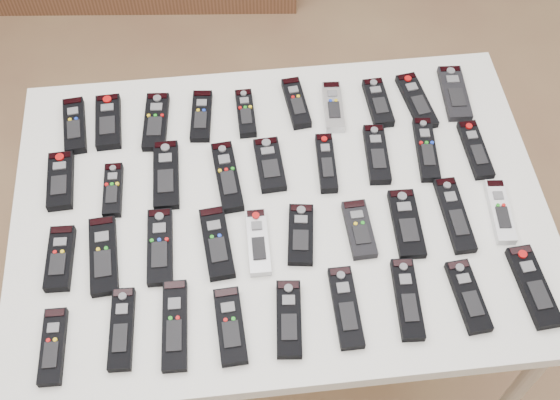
{
  "coord_description": "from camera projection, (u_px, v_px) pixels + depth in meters",
  "views": [
    {
      "loc": [
        0.02,
        -0.94,
        2.15
      ],
      "look_at": [
        0.12,
        -0.03,
        0.8
      ],
      "focal_mm": 45.0,
      "sensor_mm": 36.0,
      "label": 1
    }
  ],
  "objects": [
    {
      "name": "remote_15",
      "position": [
        326.0,
        163.0,
        1.7
      ],
      "size": [
        0.05,
        0.17,
        0.02
      ],
      "primitive_type": "cube",
      "rotation": [
        0.0,
        0.0,
        -0.05
      ],
      "color": "black",
      "rests_on": "table"
    },
    {
      "name": "remote_31",
      "position": [
        175.0,
        325.0,
        1.46
      ],
      "size": [
        0.06,
        0.2,
        0.02
      ],
      "primitive_type": "cube",
      "rotation": [
        0.0,
        0.0,
        -0.03
      ],
      "color": "black",
      "rests_on": "table"
    },
    {
      "name": "remote_5",
      "position": [
        296.0,
        103.0,
        1.81
      ],
      "size": [
        0.06,
        0.16,
        0.02
      ],
      "primitive_type": "cube",
      "rotation": [
        0.0,
        0.0,
        0.09
      ],
      "color": "black",
      "rests_on": "table"
    },
    {
      "name": "remote_36",
      "position": [
        468.0,
        296.0,
        1.5
      ],
      "size": [
        0.06,
        0.17,
        0.02
      ],
      "primitive_type": "cube",
      "rotation": [
        0.0,
        0.0,
        0.08
      ],
      "color": "black",
      "rests_on": "table"
    },
    {
      "name": "remote_23",
      "position": [
        258.0,
        242.0,
        1.58
      ],
      "size": [
        0.05,
        0.17,
        0.02
      ],
      "primitive_type": "cube",
      "rotation": [
        0.0,
        0.0,
        -0.01
      ],
      "color": "#B7B7BC",
      "rests_on": "table"
    },
    {
      "name": "remote_33",
      "position": [
        289.0,
        319.0,
        1.47
      ],
      "size": [
        0.07,
        0.17,
        0.02
      ],
      "primitive_type": "cube",
      "rotation": [
        0.0,
        0.0,
        -0.1
      ],
      "color": "black",
      "rests_on": "table"
    },
    {
      "name": "remote_24",
      "position": [
        301.0,
        234.0,
        1.59
      ],
      "size": [
        0.08,
        0.16,
        0.02
      ],
      "primitive_type": "cube",
      "rotation": [
        0.0,
        0.0,
        -0.14
      ],
      "color": "black",
      "rests_on": "table"
    },
    {
      "name": "remote_11",
      "position": [
        113.0,
        190.0,
        1.66
      ],
      "size": [
        0.04,
        0.15,
        0.02
      ],
      "primitive_type": "cube",
      "rotation": [
        0.0,
        0.0,
        -0.02
      ],
      "color": "black",
      "rests_on": "table"
    },
    {
      "name": "remote_0",
      "position": [
        75.0,
        126.0,
        1.77
      ],
      "size": [
        0.07,
        0.17,
        0.02
      ],
      "primitive_type": "cube",
      "rotation": [
        0.0,
        0.0,
        0.09
      ],
      "color": "black",
      "rests_on": "table"
    },
    {
      "name": "remote_22",
      "position": [
        217.0,
        243.0,
        1.57
      ],
      "size": [
        0.07,
        0.18,
        0.02
      ],
      "primitive_type": "cube",
      "rotation": [
        0.0,
        0.0,
        0.09
      ],
      "color": "black",
      "rests_on": "table"
    },
    {
      "name": "remote_17",
      "position": [
        426.0,
        149.0,
        1.73
      ],
      "size": [
        0.06,
        0.19,
        0.02
      ],
      "primitive_type": "cube",
      "rotation": [
        0.0,
        0.0,
        -0.09
      ],
      "color": "black",
      "rests_on": "table"
    },
    {
      "name": "remote_28",
      "position": [
        500.0,
        211.0,
        1.62
      ],
      "size": [
        0.06,
        0.17,
        0.02
      ],
      "primitive_type": "cube",
      "rotation": [
        0.0,
        0.0,
        -0.09
      ],
      "color": "silver",
      "rests_on": "table"
    },
    {
      "name": "table",
      "position": [
        280.0,
        218.0,
        1.69
      ],
      "size": [
        1.25,
        0.88,
        0.78
      ],
      "color": "white",
      "rests_on": "ground"
    },
    {
      "name": "remote_35",
      "position": [
        407.0,
        299.0,
        1.5
      ],
      "size": [
        0.06,
        0.19,
        0.02
      ],
      "primitive_type": "cube",
      "rotation": [
        0.0,
        0.0,
        -0.06
      ],
      "color": "black",
      "rests_on": "table"
    },
    {
      "name": "remote_27",
      "position": [
        455.0,
        215.0,
        1.62
      ],
      "size": [
        0.05,
        0.2,
        0.02
      ],
      "primitive_type": "cube",
      "rotation": [
        0.0,
        0.0,
        0.02
      ],
      "color": "black",
      "rests_on": "table"
    },
    {
      "name": "remote_3",
      "position": [
        201.0,
        116.0,
        1.79
      ],
      "size": [
        0.06,
        0.16,
        0.02
      ],
      "primitive_type": "cube",
      "rotation": [
        0.0,
        0.0,
        -0.1
      ],
      "color": "black",
      "rests_on": "table"
    },
    {
      "name": "remote_20",
      "position": [
        104.0,
        256.0,
        1.56
      ],
      "size": [
        0.07,
        0.2,
        0.02
      ],
      "primitive_type": "cube",
      "rotation": [
        0.0,
        0.0,
        0.06
      ],
      "color": "black",
      "rests_on": "table"
    },
    {
      "name": "remote_19",
      "position": [
        60.0,
        258.0,
        1.55
      ],
      "size": [
        0.06,
        0.16,
        0.02
      ],
      "primitive_type": "cube",
      "rotation": [
        0.0,
        0.0,
        -0.04
      ],
      "color": "black",
      "rests_on": "table"
    },
    {
      "name": "remote_14",
      "position": [
        270.0,
        165.0,
        1.7
      ],
      "size": [
        0.07,
        0.15,
        0.02
      ],
      "primitive_type": "cube",
      "rotation": [
        0.0,
        0.0,
        0.05
      ],
      "color": "black",
      "rests_on": "table"
    },
    {
      "name": "remote_13",
      "position": [
        227.0,
        177.0,
        1.68
      ],
      "size": [
        0.07,
        0.2,
        0.02
      ],
      "primitive_type": "cube",
      "rotation": [
        0.0,
        0.0,
        0.09
      ],
      "color": "black",
      "rests_on": "table"
    },
    {
      "name": "remote_29",
      "position": [
        53.0,
        346.0,
        1.44
      ],
      "size": [
        0.05,
        0.16,
        0.02
      ],
      "primitive_type": "cube",
      "rotation": [
        0.0,
        0.0,
        -0.03
      ],
      "color": "black",
      "rests_on": "table"
    },
    {
      "name": "remote_6",
      "position": [
        333.0,
        107.0,
        1.8
      ],
      "size": [
        0.06,
        0.16,
        0.02
      ],
      "primitive_type": "cube",
      "rotation": [
        0.0,
        0.0,
        -0.06
      ],
      "color": "#B7B7BC",
      "rests_on": "table"
    },
    {
      "name": "remote_30",
      "position": [
        122.0,
        329.0,
        1.46
      ],
      "size": [
        0.05,
        0.18,
        0.02
      ],
      "primitive_type": "cube",
      "rotation": [
        0.0,
        0.0,
        -0.04
      ],
      "color": "black",
      "rests_on": "table"
    },
    {
      "name": "remote_25",
      "position": [
        359.0,
        229.0,
        1.6
      ],
      "size": [
        0.06,
        0.15,
        0.02
      ],
      "primitive_type": "cube",
      "rotation": [
        0.0,
        0.0,
        0.03
      ],
      "color": "black",
      "rests_on": "table"
    },
    {
      "name": "remote_18",
      "position": [
        475.0,
        150.0,
        1.73
      ],
      "size": [
        0.05,
        0.17,
        0.02
      ],
      "primitive_type": "cube",
      "rotation": [
        0.0,
        0.0,
        0.02
      ],
      "color": "black",
      "rests_on": "table"
    },
    {
      "name": "remote_7",
      "position": [
        378.0,
        103.0,
        1.81
      ],
      "size": [
        0.06,
        0.15,
        0.02
      ],
      "primitive_type": "cube",
      "rotation": [
        0.0,
        0.0,
        0.04
      ],
      "color": "black",
      "rests_on": "table"
    },
    {
      "name": "remote_34",
      "position": [
        346.0,
        307.0,
        1.49
      ],
      "size": [
        0.05,
        0.19,
        0.02
      ],
      "primitive_type": "cube",
      "rotation": [
        0.0,
        0.0,
        0.01
      ],
      "color": "black",
      "rests_on": "table"
    },
    {
      "name": "remote_26",
      "position": [
        406.0,
        224.0,
        1.6
      ],
      "size": [
        0.07,
        0.18,
        0.02
      ],
      "primitive_type": "cube",
      "rotation": [
        0.0,
        0.0,
        -0.03
      ],
      "color": "black",
      "rests_on": "table"
    },
    {
      "name": "ground",
      "position": [
        243.0,
        331.0,
        2.3
      ],
      "size": [
        4.0,
        4.0,
        0.0
      ],
      "primitive_type": "plane",
      "color": "#895D45",
      "rests_on": "ground"
    },
    {
      "name": "remote_12",
      "position": [
        166.0,
        175.0,
        1.68
      ],
      "size": [
        0.06,
        0.19,
        0.02
      ],
      "primitive_type": "cube",
      "rotation": [
        0.0,
        0.0,
        -0.01
      ],
      "color": "black",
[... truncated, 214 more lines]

